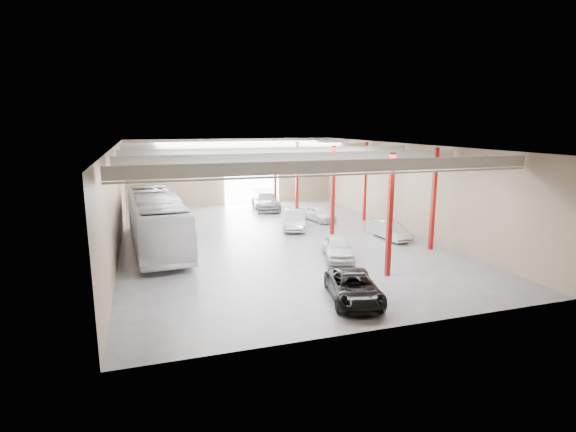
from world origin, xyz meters
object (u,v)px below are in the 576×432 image
coach_bus (157,221)px  car_row_b (295,219)px  car_row_a (338,247)px  black_sedan (354,287)px  car_right_near (390,230)px  car_right_far (318,214)px  car_row_c (266,201)px

coach_bus → car_row_b: size_ratio=2.86×
coach_bus → car_row_a: coach_bus is taller
car_row_a → car_row_b: bearing=106.8°
black_sedan → car_right_near: black_sedan is taller
car_row_a → coach_bus: bearing=166.8°
car_right_near → car_right_far: 8.08m
car_right_far → car_row_b: bearing=-156.1°
coach_bus → car_right_far: (14.00, 4.69, -1.23)m
car_row_b → car_row_c: bearing=108.6°
coach_bus → car_row_b: coach_bus is taller
black_sedan → car_right_far: bearing=86.8°
car_row_c → car_right_far: size_ratio=1.51×
car_right_near → car_right_far: size_ratio=1.06×
black_sedan → car_right_near: bearing=65.1°
black_sedan → car_row_b: 15.71m
coach_bus → car_row_a: bearing=-33.7°
car_row_b → car_right_far: car_row_b is taller
car_row_a → car_right_far: car_row_a is taller
black_sedan → car_row_b: (2.20, 15.55, 0.10)m
car_right_near → car_row_b: bearing=133.5°
coach_bus → black_sedan: size_ratio=2.75×
car_row_a → car_row_b: car_row_b is taller
car_right_far → car_right_near: bearing=-83.0°
coach_bus → black_sedan: 15.86m
car_right_near → black_sedan: bearing=-132.1°
black_sedan → car_right_far: (5.20, 17.83, -0.02)m
car_row_c → car_right_near: bearing=-62.8°
car_row_a → car_right_far: size_ratio=1.11×
car_row_c → car_right_near: (5.80, -14.54, -0.18)m
car_row_b → car_row_a: bearing=-71.4°
car_row_a → car_right_near: car_row_a is taller
car_row_b → car_right_near: 7.86m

